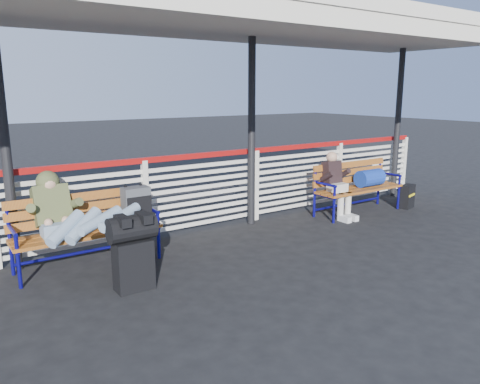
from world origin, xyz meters
TOP-DOWN VIEW (x-y plane):
  - ground at (0.00, 0.00)m, footprint 60.00×60.00m
  - fence at (0.00, 1.90)m, footprint 12.08×0.08m
  - canopy at (-0.00, 0.87)m, footprint 12.60×3.60m
  - luggage_stack at (-0.83, 0.35)m, footprint 0.52×0.29m
  - bench_left at (-0.81, 1.38)m, footprint 1.80×0.56m
  - bench_right at (3.91, 1.24)m, footprint 1.80×0.56m
  - traveler_man at (-1.18, 1.03)m, footprint 0.93×1.63m
  - companion_person at (3.25, 1.23)m, footprint 0.32×0.66m
  - suitcase_side at (4.85, 0.93)m, footprint 0.35×0.27m

SIDE VIEW (x-z plane):
  - ground at x=0.00m, z-range 0.00..0.00m
  - suitcase_side at x=4.85m, z-range 0.00..0.44m
  - luggage_stack at x=-0.83m, z-range 0.04..0.90m
  - bench_right at x=3.91m, z-range 0.12..1.04m
  - companion_person at x=3.25m, z-range 0.02..1.17m
  - bench_left at x=-0.81m, z-range 0.13..1.08m
  - fence at x=0.00m, z-range 0.04..1.28m
  - traveler_man at x=-1.18m, z-range 0.33..1.10m
  - canopy at x=0.00m, z-range 1.46..4.62m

